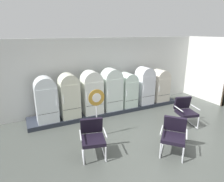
% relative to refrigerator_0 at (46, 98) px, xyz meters
% --- Properties ---
extents(ground, '(12.00, 10.00, 0.05)m').
position_rel_refrigerator_0_xyz_m(ground, '(2.40, -2.88, -0.99)').
color(ground, '#444844').
extents(back_wall, '(11.76, 0.12, 2.87)m').
position_rel_refrigerator_0_xyz_m(back_wall, '(2.40, 0.78, 0.48)').
color(back_wall, silver).
rests_on(back_wall, ground).
extents(side_wall_right, '(0.16, 2.20, 2.87)m').
position_rel_refrigerator_0_xyz_m(side_wall_right, '(7.06, -0.41, 0.46)').
color(side_wall_right, silver).
rests_on(side_wall_right, ground).
extents(display_plinth, '(6.18, 0.95, 0.15)m').
position_rel_refrigerator_0_xyz_m(display_plinth, '(2.40, 0.14, -0.89)').
color(display_plinth, '#272B36').
rests_on(display_plinth, ground).
extents(refrigerator_0, '(0.69, 0.61, 1.54)m').
position_rel_refrigerator_0_xyz_m(refrigerator_0, '(0.00, 0.00, 0.00)').
color(refrigerator_0, white).
rests_on(refrigerator_0, display_plinth).
extents(refrigerator_1, '(0.65, 0.62, 1.57)m').
position_rel_refrigerator_0_xyz_m(refrigerator_1, '(0.78, 0.01, 0.02)').
color(refrigerator_1, silver).
rests_on(refrigerator_1, display_plinth).
extents(refrigerator_2, '(0.71, 0.61, 1.60)m').
position_rel_refrigerator_0_xyz_m(refrigerator_2, '(1.62, -0.00, 0.03)').
color(refrigerator_2, white).
rests_on(refrigerator_2, display_plinth).
extents(refrigerator_3, '(0.72, 0.62, 1.62)m').
position_rel_refrigerator_0_xyz_m(refrigerator_3, '(2.44, 0.00, 0.04)').
color(refrigerator_3, silver).
rests_on(refrigerator_3, display_plinth).
extents(refrigerator_4, '(0.61, 0.68, 1.37)m').
position_rel_refrigerator_0_xyz_m(refrigerator_4, '(3.18, 0.03, -0.09)').
color(refrigerator_4, silver).
rests_on(refrigerator_4, display_plinth).
extents(refrigerator_5, '(0.64, 0.64, 1.55)m').
position_rel_refrigerator_0_xyz_m(refrigerator_5, '(3.98, 0.02, 0.01)').
color(refrigerator_5, white).
rests_on(refrigerator_5, display_plinth).
extents(refrigerator_6, '(0.69, 0.64, 1.37)m').
position_rel_refrigerator_0_xyz_m(refrigerator_6, '(4.79, 0.01, -0.10)').
color(refrigerator_6, silver).
rests_on(refrigerator_6, display_plinth).
extents(armchair_left, '(0.76, 0.81, 0.95)m').
position_rel_refrigerator_0_xyz_m(armchair_left, '(0.78, -2.28, -0.43)').
color(armchair_left, silver).
rests_on(armchair_left, ground).
extents(armchair_right, '(0.76, 0.81, 0.95)m').
position_rel_refrigerator_0_xyz_m(armchair_right, '(4.22, -2.04, -0.43)').
color(armchair_right, silver).
rests_on(armchair_right, ground).
extents(armchair_center, '(0.90, 0.90, 0.95)m').
position_rel_refrigerator_0_xyz_m(armchair_center, '(2.72, -3.12, -0.43)').
color(armchair_center, silver).
rests_on(armchair_center, ground).
extents(sign_stand, '(0.50, 0.32, 1.52)m').
position_rel_refrigerator_0_xyz_m(sign_stand, '(1.22, -1.49, -0.19)').
color(sign_stand, '#2D2D30').
rests_on(sign_stand, ground).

